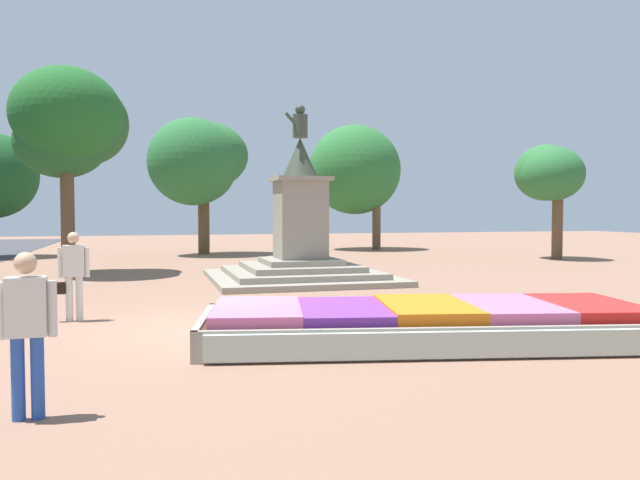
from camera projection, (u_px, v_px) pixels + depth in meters
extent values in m
plane|color=#8C6651|center=(210.00, 329.00, 11.09)|extent=(91.06, 91.06, 0.00)
cube|color=#38281C|center=(426.00, 328.00, 10.04)|extent=(7.30, 3.72, 0.41)
cube|color=gray|center=(447.00, 343.00, 8.79)|extent=(7.04, 1.50, 0.45)
cube|color=gray|center=(409.00, 314.00, 11.29)|extent=(7.04, 1.50, 0.45)
cube|color=gray|center=(204.00, 330.00, 9.78)|extent=(0.61, 2.57, 0.45)
cube|color=gray|center=(635.00, 324.00, 10.31)|extent=(0.61, 2.57, 0.45)
cube|color=#D86699|center=(257.00, 312.00, 9.83)|extent=(1.76, 2.42, 0.19)
cube|color=#72339E|center=(342.00, 311.00, 9.93)|extent=(1.76, 2.42, 0.17)
cube|color=orange|center=(426.00, 309.00, 10.03)|extent=(1.76, 2.42, 0.21)
cube|color=#D86699|center=(507.00, 308.00, 10.13)|extent=(1.76, 2.42, 0.20)
cube|color=red|center=(588.00, 308.00, 10.23)|extent=(1.76, 2.42, 0.19)
cube|color=#B2BCAD|center=(448.00, 344.00, 8.74)|extent=(6.71, 1.52, 0.37)
cube|color=gray|center=(300.00, 278.00, 18.91)|extent=(5.35, 5.35, 0.17)
cube|color=gray|center=(300.00, 272.00, 18.90)|extent=(4.30, 4.30, 0.17)
cube|color=gray|center=(300.00, 267.00, 18.89)|extent=(3.26, 3.26, 0.17)
cube|color=gray|center=(300.00, 261.00, 18.89)|extent=(2.22, 2.22, 0.17)
cube|color=gray|center=(300.00, 220.00, 18.83)|extent=(1.41, 1.41, 2.34)
cube|color=gray|center=(300.00, 179.00, 18.77)|extent=(1.66, 1.66, 0.12)
cone|color=#384233|center=(300.00, 157.00, 18.74)|extent=(1.06, 1.06, 1.18)
cylinder|color=#384233|center=(300.00, 126.00, 18.70)|extent=(0.45, 0.45, 0.69)
sphere|color=#384233|center=(300.00, 110.00, 18.68)|extent=(0.30, 0.30, 0.30)
cylinder|color=#384233|center=(292.00, 121.00, 18.52)|extent=(0.55, 0.30, 0.50)
cylinder|color=beige|center=(79.00, 299.00, 11.89)|extent=(0.13, 0.13, 0.85)
cylinder|color=beige|center=(69.00, 299.00, 11.84)|extent=(0.13, 0.13, 0.85)
cube|color=beige|center=(74.00, 261.00, 11.83)|extent=(0.38, 0.23, 0.60)
cylinder|color=beige|center=(87.00, 262.00, 11.90)|extent=(0.09, 0.09, 0.57)
cylinder|color=beige|center=(60.00, 263.00, 11.77)|extent=(0.09, 0.09, 0.57)
sphere|color=tan|center=(73.00, 238.00, 11.81)|extent=(0.22, 0.22, 0.22)
cube|color=black|center=(57.00, 288.00, 11.77)|extent=(0.28, 0.13, 0.22)
cylinder|color=#264CA5|center=(38.00, 377.00, 6.26)|extent=(0.13, 0.13, 0.84)
cylinder|color=#264CA5|center=(18.00, 379.00, 6.21)|extent=(0.13, 0.13, 0.84)
cube|color=beige|center=(26.00, 307.00, 6.20)|extent=(0.39, 0.23, 0.60)
cylinder|color=beige|center=(52.00, 309.00, 6.28)|extent=(0.09, 0.09, 0.57)
cylinder|color=beige|center=(0.00, 311.00, 6.13)|extent=(0.09, 0.09, 0.57)
sphere|color=tan|center=(25.00, 263.00, 6.18)|extent=(0.22, 0.22, 0.22)
cylinder|color=brown|center=(376.00, 225.00, 33.91)|extent=(0.45, 0.45, 2.74)
ellipsoid|color=#2B6E33|center=(355.00, 170.00, 34.19)|extent=(5.08, 4.55, 4.89)
ellipsoid|color=#306C31|center=(360.00, 170.00, 34.37)|extent=(3.96, 4.27, 3.40)
cylinder|color=brown|center=(557.00, 227.00, 27.21)|extent=(0.46, 0.46, 2.80)
ellipsoid|color=#2D6B35|center=(546.00, 173.00, 27.45)|extent=(2.62, 2.86, 2.47)
ellipsoid|color=#2B6935|center=(552.00, 174.00, 26.99)|extent=(2.72, 2.69, 2.33)
cylinder|color=brown|center=(204.00, 226.00, 30.54)|extent=(0.56, 0.56, 2.76)
ellipsoid|color=#2B6733|center=(205.00, 155.00, 30.33)|extent=(4.16, 3.80, 3.27)
ellipsoid|color=#2E6935|center=(198.00, 166.00, 30.30)|extent=(3.74, 3.21, 3.64)
ellipsoid|color=#2A6A35|center=(193.00, 162.00, 29.51)|extent=(4.25, 3.94, 4.15)
cylinder|color=brown|center=(68.00, 223.00, 20.49)|extent=(0.44, 0.44, 3.40)
ellipsoid|color=#22592A|center=(61.00, 142.00, 20.78)|extent=(3.02, 3.29, 2.41)
ellipsoid|color=#26582A|center=(86.00, 124.00, 21.04)|extent=(2.79, 2.94, 2.78)
ellipsoid|color=#205E26|center=(67.00, 114.00, 20.13)|extent=(3.50, 3.74, 3.03)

